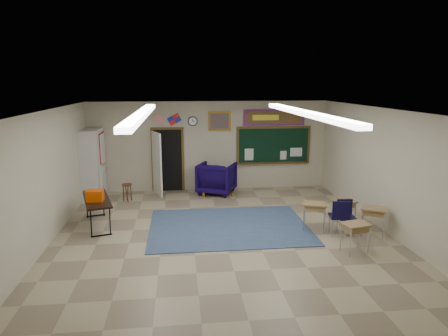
{
  "coord_description": "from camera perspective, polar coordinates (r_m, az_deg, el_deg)",
  "views": [
    {
      "loc": [
        -1.01,
        -8.77,
        3.62
      ],
      "look_at": [
        0.16,
        1.5,
        1.39
      ],
      "focal_mm": 32.0,
      "sensor_mm": 36.0,
      "label": 1
    }
  ],
  "objects": [
    {
      "name": "front_wall",
      "position": [
        4.87,
        6.29,
        -13.69
      ],
      "size": [
        8.0,
        0.04,
        3.0
      ],
      "primitive_type": "cube",
      "color": "#A69F87",
      "rests_on": "floor"
    },
    {
      "name": "wingback_armchair",
      "position": [
        13.17,
        -1.05,
        -1.45
      ],
      "size": [
        1.47,
        1.48,
        1.03
      ],
      "primitive_type": "imported",
      "rotation": [
        0.0,
        0.0,
        2.72
      ],
      "color": "black",
      "rests_on": "floor"
    },
    {
      "name": "floor",
      "position": [
        9.54,
        0.08,
        -10.11
      ],
      "size": [
        9.0,
        9.0,
        0.0
      ],
      "primitive_type": "plane",
      "color": "#9A8B6A",
      "rests_on": "ground"
    },
    {
      "name": "student_desk_front_left",
      "position": [
        10.19,
        12.79,
        -6.58
      ],
      "size": [
        0.7,
        0.62,
        0.7
      ],
      "rotation": [
        0.0,
        0.0,
        -0.35
      ],
      "color": "#997647",
      "rests_on": "floor"
    },
    {
      "name": "ceiling",
      "position": [
        8.85,
        0.09,
        8.18
      ],
      "size": [
        8.0,
        9.0,
        0.04
      ],
      "primitive_type": "cube",
      "color": "silver",
      "rests_on": "back_wall"
    },
    {
      "name": "wall_flags",
      "position": [
        13.26,
        -8.2,
        7.14
      ],
      "size": [
        1.16,
        0.06,
        0.7
      ],
      "primitive_type": null,
      "color": "red",
      "rests_on": "back_wall"
    },
    {
      "name": "right_wall",
      "position": [
        10.32,
        22.74,
        -0.63
      ],
      "size": [
        0.04,
        9.0,
        3.0
      ],
      "primitive_type": "cube",
      "color": "#A69F87",
      "rests_on": "floor"
    },
    {
      "name": "student_chair_desk_b",
      "position": [
        10.1,
        17.07,
        -6.85
      ],
      "size": [
        0.45,
        0.45,
        0.84
      ],
      "primitive_type": null,
      "rotation": [
        0.0,
        0.0,
        -0.08
      ],
      "color": "black",
      "rests_on": "floor"
    },
    {
      "name": "student_desk_back_left",
      "position": [
        9.13,
        18.2,
        -9.26
      ],
      "size": [
        0.64,
        0.54,
        0.67
      ],
      "rotation": [
        0.0,
        0.0,
        0.24
      ],
      "color": "#997647",
      "rests_on": "floor"
    },
    {
      "name": "wooden_stool",
      "position": [
        12.72,
        -13.66,
        -3.38
      ],
      "size": [
        0.31,
        0.31,
        0.54
      ],
      "color": "#4D2817",
      "rests_on": "floor"
    },
    {
      "name": "student_desk_front_right",
      "position": [
        10.84,
        16.83,
        -5.9
      ],
      "size": [
        0.59,
        0.48,
        0.63
      ],
      "rotation": [
        0.0,
        0.0,
        0.18
      ],
      "color": "#997647",
      "rests_on": "floor"
    },
    {
      "name": "wall_clock",
      "position": [
        13.3,
        -4.5,
        6.68
      ],
      "size": [
        0.32,
        0.05,
        0.32
      ],
      "color": "black",
      "rests_on": "back_wall"
    },
    {
      "name": "folding_table",
      "position": [
        10.74,
        -17.64,
        -5.84
      ],
      "size": [
        1.05,
        1.87,
        1.01
      ],
      "rotation": [
        0.0,
        0.0,
        0.28
      ],
      "color": "black",
      "rests_on": "floor"
    },
    {
      "name": "bulletin_board",
      "position": [
        13.67,
        7.19,
        7.19
      ],
      "size": [
        2.1,
        0.05,
        0.55
      ],
      "color": "red",
      "rests_on": "back_wall"
    },
    {
      "name": "doorway",
      "position": [
        13.38,
        -8.46,
        1.02
      ],
      "size": [
        1.1,
        0.89,
        2.16
      ],
      "color": "black",
      "rests_on": "back_wall"
    },
    {
      "name": "student_desk_back_right",
      "position": [
        10.24,
        20.55,
        -7.0
      ],
      "size": [
        0.72,
        0.67,
        0.7
      ],
      "rotation": [
        0.0,
        0.0,
        -0.52
      ],
      "color": "#997647",
      "rests_on": "floor"
    },
    {
      "name": "storage_cabinet",
      "position": [
        13.15,
        -18.21,
        0.52
      ],
      "size": [
        0.59,
        1.25,
        2.2
      ],
      "color": "beige",
      "rests_on": "floor"
    },
    {
      "name": "back_wall",
      "position": [
        13.47,
        -2.1,
        3.13
      ],
      "size": [
        8.0,
        0.04,
        3.0
      ],
      "primitive_type": "cube",
      "color": "#A69F87",
      "rests_on": "floor"
    },
    {
      "name": "left_wall",
      "position": [
        9.51,
        -24.64,
        -1.83
      ],
      "size": [
        0.04,
        9.0,
        3.0
      ],
      "primitive_type": "cube",
      "color": "#A69F87",
      "rests_on": "floor"
    },
    {
      "name": "area_rug",
      "position": [
        10.3,
        0.69,
        -8.33
      ],
      "size": [
        4.0,
        3.0,
        0.02
      ],
      "primitive_type": "cube",
      "color": "#374C68",
      "rests_on": "floor"
    },
    {
      "name": "student_chair_desk_a",
      "position": [
        9.99,
        16.06,
        -6.78
      ],
      "size": [
        0.52,
        0.52,
        0.91
      ],
      "primitive_type": null,
      "rotation": [
        0.0,
        0.0,
        2.98
      ],
      "color": "black",
      "rests_on": "floor"
    },
    {
      "name": "fluorescent_strips",
      "position": [
        8.85,
        0.09,
        7.79
      ],
      "size": [
        3.86,
        6.0,
        0.1
      ],
      "primitive_type": null,
      "color": "white",
      "rests_on": "ceiling"
    },
    {
      "name": "student_chair_reading",
      "position": [
        13.16,
        -2.89,
        -1.9
      ],
      "size": [
        0.53,
        0.53,
        0.84
      ],
      "primitive_type": null,
      "rotation": [
        0.0,
        0.0,
        3.45
      ],
      "color": "black",
      "rests_on": "floor"
    },
    {
      "name": "chalkboard",
      "position": [
        13.78,
        7.09,
        3.1
      ],
      "size": [
        2.55,
        0.14,
        1.3
      ],
      "color": "#4F3A16",
      "rests_on": "back_wall"
    },
    {
      "name": "framed_art_print",
      "position": [
        13.36,
        -0.61,
        6.74
      ],
      "size": [
        0.75,
        0.05,
        0.65
      ],
      "color": "olive",
      "rests_on": "back_wall"
    }
  ]
}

